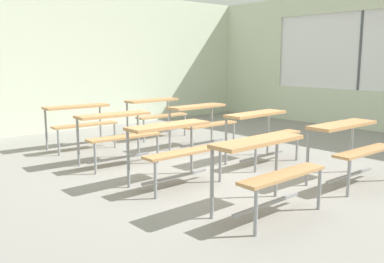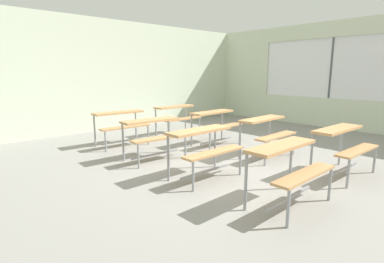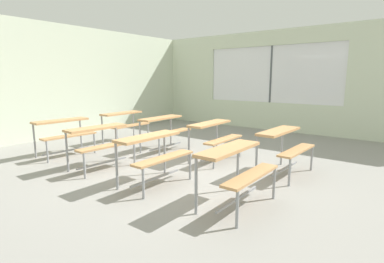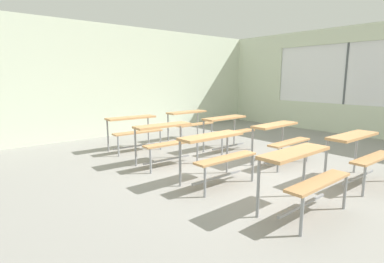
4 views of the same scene
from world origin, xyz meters
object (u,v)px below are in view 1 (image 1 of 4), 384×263
object	(u,v)px
desk_bench_r0c0	(266,159)
desk_bench_r3c1	(156,109)
desk_bench_r0c1	(350,138)
desk_bench_r3c0	(80,116)
desk_bench_r2c0	(117,126)
desk_bench_r1c1	(261,125)
desk_bench_r2c1	(201,116)
desk_bench_r1c0	(174,139)

from	to	relation	value
desk_bench_r0c0	desk_bench_r3c1	bearing A→B (deg)	67.76
desk_bench_r0c1	desk_bench_r3c0	xyz separation A→B (m)	(-1.60, 4.06, 0.00)
desk_bench_r3c0	desk_bench_r2c0	bearing A→B (deg)	-90.61
desk_bench_r0c0	desk_bench_r1c1	world-z (taller)	same
desk_bench_r1c1	desk_bench_r2c1	xyz separation A→B (m)	(-0.01, 1.32, 0.00)
desk_bench_r0c1	desk_bench_r1c0	bearing A→B (deg)	142.22
desk_bench_r3c0	desk_bench_r0c1	bearing A→B (deg)	-65.63
desk_bench_r3c1	desk_bench_r1c1	bearing A→B (deg)	-91.59
desk_bench_r2c0	desk_bench_r3c1	world-z (taller)	same
desk_bench_r1c0	desk_bench_r2c0	world-z (taller)	same
desk_bench_r2c0	desk_bench_r3c1	bearing A→B (deg)	42.35
desk_bench_r0c0	desk_bench_r3c1	distance (m)	4.43
desk_bench_r0c0	desk_bench_r2c1	xyz separation A→B (m)	(1.60, 2.71, 0.00)
desk_bench_r1c1	desk_bench_r3c1	world-z (taller)	same
desk_bench_r0c1	desk_bench_r1c0	distance (m)	2.17
desk_bench_r2c1	desk_bench_r3c0	bearing A→B (deg)	138.35
desk_bench_r2c0	desk_bench_r3c0	bearing A→B (deg)	89.35
desk_bench_r2c0	desk_bench_r2c1	size ratio (longest dim) A/B	1.01
desk_bench_r0c1	desk_bench_r3c1	bearing A→B (deg)	90.90
desk_bench_r0c1	desk_bench_r2c0	xyz separation A→B (m)	(-1.68, 2.70, 0.00)
desk_bench_r1c1	desk_bench_r3c0	bearing A→B (deg)	118.98
desk_bench_r0c1	desk_bench_r2c0	size ratio (longest dim) A/B	0.99
desk_bench_r2c0	desk_bench_r2c1	bearing A→B (deg)	3.37
desk_bench_r1c0	desk_bench_r3c1	distance (m)	3.24
desk_bench_r0c0	desk_bench_r0c1	bearing A→B (deg)	-0.37
desk_bench_r0c1	desk_bench_r2c0	distance (m)	3.18
desk_bench_r0c1	desk_bench_r3c1	world-z (taller)	same
desk_bench_r1c0	desk_bench_r2c0	size ratio (longest dim) A/B	0.98
desk_bench_r3c0	desk_bench_r3c1	world-z (taller)	same
desk_bench_r0c1	desk_bench_r2c1	size ratio (longest dim) A/B	1.00
desk_bench_r2c0	desk_bench_r0c0	bearing A→B (deg)	-85.62
desk_bench_r2c0	desk_bench_r3c0	size ratio (longest dim) A/B	1.00
desk_bench_r2c0	desk_bench_r3c1	size ratio (longest dim) A/B	1.02
desk_bench_r0c0	desk_bench_r0c1	world-z (taller)	same
desk_bench_r0c1	desk_bench_r3c0	world-z (taller)	same
desk_bench_r1c0	desk_bench_r1c1	bearing A→B (deg)	0.97
desk_bench_r3c0	desk_bench_r0c0	bearing A→B (deg)	-87.27
desk_bench_r2c0	desk_bench_r1c0	bearing A→B (deg)	-87.10
desk_bench_r1c0	desk_bench_r3c1	bearing A→B (deg)	58.07
desk_bench_r2c0	desk_bench_r0c1	bearing A→B (deg)	-55.18
desk_bench_r1c0	desk_bench_r1c1	xyz separation A→B (m)	(1.68, 0.02, 0.00)
desk_bench_r0c0	desk_bench_r1c1	xyz separation A→B (m)	(1.61, 1.40, 0.00)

